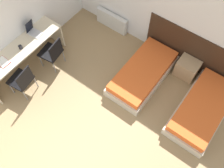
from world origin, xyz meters
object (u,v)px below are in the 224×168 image
(chair_near_notebook, at_px, (22,80))
(laptop, at_px, (33,31))
(bed_near_window, at_px, (143,74))
(nightstand, at_px, (187,68))
(bed_near_door, at_px, (202,109))
(chair_near_laptop, at_px, (52,52))

(chair_near_notebook, bearing_deg, laptop, 111.20)
(chair_near_notebook, height_order, laptop, laptop)
(bed_near_window, height_order, laptop, laptop)
(nightstand, relative_size, laptop, 1.44)
(nightstand, bearing_deg, bed_near_door, -43.41)
(nightstand, bearing_deg, bed_near_window, -136.59)
(bed_near_door, distance_m, chair_near_notebook, 3.99)
(chair_near_notebook, relative_size, laptop, 2.63)
(chair_near_laptop, height_order, laptop, laptop)
(bed_near_window, height_order, chair_near_notebook, chair_near_notebook)
(bed_near_door, relative_size, nightstand, 3.77)
(bed_near_door, bearing_deg, chair_near_laptop, -164.57)
(laptop, bearing_deg, chair_near_laptop, -9.74)
(bed_near_window, bearing_deg, bed_near_door, 0.00)
(bed_near_door, height_order, chair_near_notebook, chair_near_notebook)
(bed_near_door, bearing_deg, chair_near_notebook, -151.30)
(chair_near_laptop, relative_size, laptop, 2.63)
(bed_near_door, height_order, chair_near_laptop, chair_near_laptop)
(bed_near_door, xyz_separation_m, chair_near_notebook, (-3.49, -1.91, 0.33))
(nightstand, xyz_separation_m, chair_near_notebook, (-2.72, -2.64, 0.28))
(nightstand, distance_m, laptop, 3.71)
(chair_near_laptop, bearing_deg, laptop, 167.10)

